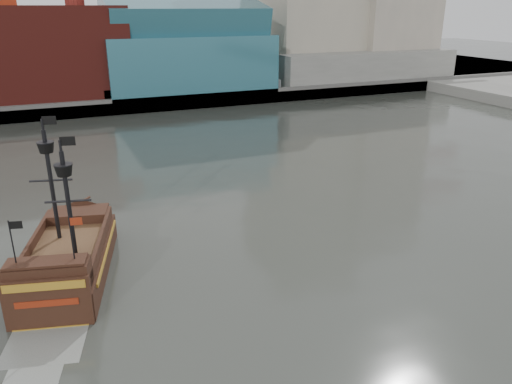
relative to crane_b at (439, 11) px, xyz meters
name	(u,v)px	position (x,y,z in m)	size (l,w,h in m)	color
ground	(349,302)	(-88.23, -92.00, -15.57)	(400.00, 400.00, 0.00)	#252722
promenade_far	(116,83)	(-88.23, 0.00, -14.57)	(220.00, 60.00, 2.00)	slate
seawall	(143,105)	(-88.23, -29.50, -14.27)	(220.00, 1.00, 2.60)	#4C4C49
crane_b	(439,11)	(0.00, 0.00, 0.00)	(19.10, 4.00, 26.25)	slate
pirate_ship	(69,263)	(-103.62, -82.01, -14.55)	(8.08, 15.68, 11.26)	black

